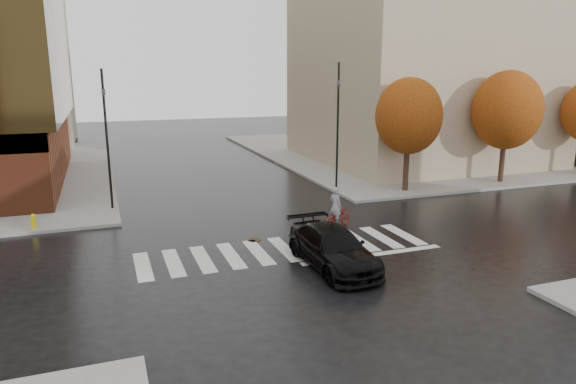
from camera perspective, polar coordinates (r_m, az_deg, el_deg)
name	(u,v)px	position (r m, az deg, el deg)	size (l,w,h in m)	color
ground	(289,253)	(20.24, 0.10, -6.81)	(120.00, 120.00, 0.00)	black
sidewalk_ne	(427,149)	(48.12, 15.17, 4.58)	(30.00, 30.00, 0.15)	gray
crosswalk	(285,249)	(20.68, -0.38, -6.35)	(12.00, 3.00, 0.01)	silver
building_ne_tan	(421,42)	(42.12, 14.53, 15.85)	(16.00, 16.00, 18.00)	tan
tree_ne_a	(409,116)	(30.29, 13.28, 8.20)	(3.80, 3.80, 6.50)	black
tree_ne_b	(507,110)	(34.61, 23.15, 8.35)	(4.20, 4.20, 6.89)	black
sedan	(333,248)	(18.74, 5.01, -6.19)	(2.01, 4.94, 1.43)	black
cyclist	(336,214)	(23.43, 5.41, -2.40)	(1.75, 1.22, 1.89)	#A00F0E
traffic_light_nw	(106,131)	(27.00, -19.53, 6.37)	(0.21, 0.19, 6.93)	black
traffic_light_ne	(338,118)	(29.88, 5.55, 8.14)	(0.20, 0.22, 7.31)	black
fire_hydrant	(33,220)	(25.36, -26.44, -2.84)	(0.24, 0.24, 0.67)	yellow
manhole	(254,240)	(21.79, -3.76, -5.34)	(0.59, 0.59, 0.01)	#412F17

